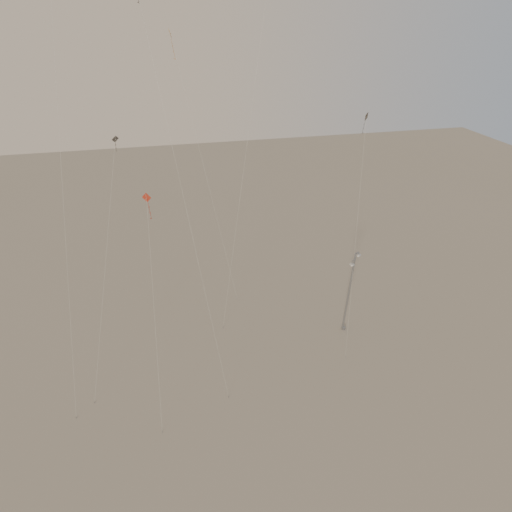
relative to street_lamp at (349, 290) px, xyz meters
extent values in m
plane|color=gray|center=(-10.68, -5.91, -5.06)|extent=(160.00, 160.00, 0.00)
cylinder|color=gray|center=(-0.04, 0.00, -4.91)|extent=(0.44, 0.44, 0.30)
cylinder|color=gray|center=(-0.04, 0.00, -0.38)|extent=(0.42, 0.18, 9.35)
cylinder|color=gray|center=(0.20, 0.00, 4.34)|extent=(0.14, 0.14, 0.18)
cylinder|color=gray|center=(0.38, 0.17, 4.19)|extent=(0.41, 0.40, 0.07)
cylinder|color=gray|center=(0.56, 0.34, 4.04)|extent=(0.06, 0.06, 0.30)
ellipsoid|color=#B7B7B2|center=(0.56, 0.34, 3.89)|extent=(0.52, 0.52, 0.18)
cylinder|color=gray|center=(-0.06, -0.16, 3.74)|extent=(0.55, 0.36, 0.07)
cylinder|color=gray|center=(-0.32, -0.31, 3.54)|extent=(0.06, 0.06, 0.40)
ellipsoid|color=#B7B7B2|center=(-0.32, -0.31, 3.34)|extent=(0.52, 0.52, 0.18)
cylinder|color=beige|center=(-24.07, 2.43, 13.76)|extent=(3.91, 15.50, 37.54)
cylinder|color=gray|center=(-26.02, -5.31, -5.01)|extent=(0.06, 0.06, 0.10)
cylinder|color=beige|center=(-15.13, -2.74, 10.32)|extent=(3.56, 6.58, 30.66)
cylinder|color=gray|center=(-13.36, -6.02, -5.01)|extent=(0.06, 0.06, 0.10)
cylinder|color=beige|center=(-8.93, 6.31, 13.67)|extent=(7.10, 6.64, 37.36)
cylinder|color=gray|center=(-12.47, 3.00, -5.01)|extent=(0.06, 0.06, 0.10)
cube|color=#9E2717|center=(-17.78, -4.36, 13.45)|extent=(0.61, 0.48, 0.74)
cylinder|color=#9E2717|center=(-17.72, -4.22, 12.45)|extent=(0.11, 0.20, 1.33)
cylinder|color=beige|center=(-18.43, -6.28, 4.22)|extent=(1.33, 3.86, 18.46)
cylinder|color=gray|center=(-19.09, -8.21, -5.01)|extent=(0.06, 0.06, 0.10)
cube|color=#2E2A26|center=(2.55, 6.36, 15.30)|extent=(0.32, 0.83, 0.80)
cylinder|color=#2E2A26|center=(2.40, 6.34, 14.32)|extent=(0.20, 0.04, 1.22)
cylinder|color=beige|center=(0.54, 1.26, 5.15)|extent=(4.03, 10.21, 20.31)
cylinder|color=gray|center=(-1.47, -3.84, -5.01)|extent=(0.06, 0.06, 0.10)
cube|color=#945818|center=(-14.66, 12.48, 22.02)|extent=(0.25, 0.91, 0.87)
cylinder|color=#945818|center=(-14.52, 12.52, 20.76)|extent=(0.26, 0.10, 1.74)
cylinder|color=beige|center=(-12.38, 10.02, 8.50)|extent=(4.57, 4.93, 27.03)
cylinder|color=gray|center=(-10.10, 7.56, -5.01)|extent=(0.06, 0.06, 0.10)
cube|color=#2E2A26|center=(-20.36, 6.96, 14.38)|extent=(0.58, 0.22, 0.60)
cylinder|color=#2E2A26|center=(-20.45, 7.08, 13.69)|extent=(0.10, 0.13, 0.86)
cylinder|color=beige|center=(-22.54, 1.45, 4.69)|extent=(4.36, 11.03, 19.40)
cylinder|color=gray|center=(-24.71, -4.06, -5.01)|extent=(0.06, 0.06, 0.10)
camera|label=1|loc=(-16.13, -29.26, 23.64)|focal=28.00mm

